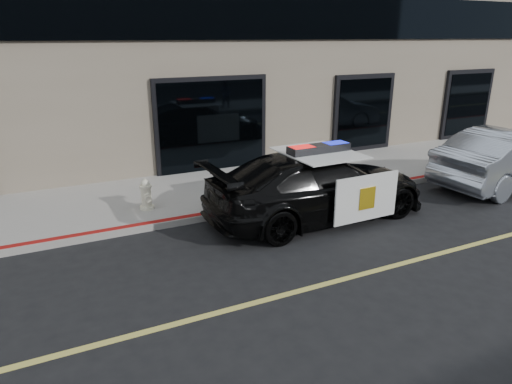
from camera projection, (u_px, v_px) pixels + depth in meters
name	position (u px, v px, depth m)	size (l,w,h in m)	color
ground	(399.00, 265.00, 8.34)	(120.00, 120.00, 0.00)	black
sidewalk_n	(268.00, 182.00, 12.80)	(60.00, 3.50, 0.15)	gray
police_car	(317.00, 185.00, 10.28)	(2.54, 5.33, 1.71)	black
silver_sedan	(512.00, 158.00, 12.46)	(4.96, 2.05, 1.60)	#9CA4AF
fire_hydrant	(146.00, 195.00, 10.51)	(0.33, 0.45, 0.72)	#EEECC8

